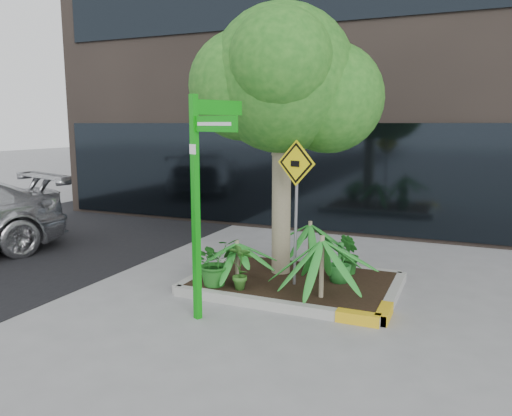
% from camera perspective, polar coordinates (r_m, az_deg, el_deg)
% --- Properties ---
extents(ground, '(80.00, 80.00, 0.00)m').
position_cam_1_polar(ground, '(8.22, 2.34, -9.47)').
color(ground, gray).
rests_on(ground, ground).
extents(planter, '(3.35, 2.36, 0.15)m').
position_cam_1_polar(planter, '(8.36, 4.53, -8.43)').
color(planter, '#9E9E99').
rests_on(planter, ground).
extents(tree, '(3.10, 2.75, 4.65)m').
position_cam_1_polar(tree, '(8.40, 3.06, 14.46)').
color(tree, gray).
rests_on(tree, ground).
extents(palm_front, '(1.05, 1.05, 1.17)m').
position_cam_1_polar(palm_front, '(7.33, 7.58, -3.62)').
color(palm_front, gray).
rests_on(palm_front, ground).
extents(palm_left, '(0.77, 0.77, 0.86)m').
position_cam_1_polar(palm_left, '(8.04, -2.19, -4.02)').
color(palm_left, gray).
rests_on(palm_left, ground).
extents(palm_back, '(0.93, 0.93, 1.03)m').
position_cam_1_polar(palm_back, '(8.92, 6.22, -1.86)').
color(palm_back, gray).
rests_on(palm_back, ground).
extents(shrub_a, '(0.96, 0.96, 0.77)m').
position_cam_1_polar(shrub_a, '(7.95, -4.67, -6.12)').
color(shrub_a, '#1C5C1A').
rests_on(shrub_a, planter).
extents(shrub_b, '(0.53, 0.53, 0.70)m').
position_cam_1_polar(shrub_b, '(8.20, 9.52, -5.97)').
color(shrub_b, '#1F6723').
rests_on(shrub_b, planter).
extents(shrub_c, '(0.42, 0.42, 0.74)m').
position_cam_1_polar(shrub_c, '(7.72, -1.77, -6.67)').
color(shrub_c, '#2D631E').
rests_on(shrub_c, planter).
extents(shrub_d, '(0.53, 0.53, 0.71)m').
position_cam_1_polar(shrub_d, '(8.64, 10.69, -5.18)').
color(shrub_d, '#1C621D').
rests_on(shrub_d, planter).
extents(street_sign_post, '(0.85, 1.12, 3.07)m').
position_cam_1_polar(street_sign_post, '(6.71, -6.25, 2.79)').
color(street_sign_post, '#0D9410').
rests_on(street_sign_post, ground).
extents(cattle_sign, '(0.68, 0.24, 2.30)m').
position_cam_1_polar(cattle_sign, '(7.76, 4.59, 2.28)').
color(cattle_sign, slate).
rests_on(cattle_sign, ground).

